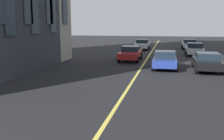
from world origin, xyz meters
The scene contains 7 objects.
lane_centre_line centered at (20.00, 0.00, 0.00)m, with size 80.00×0.16×0.01m.
car_white_mid centered at (40.99, -4.90, 0.70)m, with size 4.40×1.95×1.37m.
car_white_parked_a centered at (39.02, 1.44, 0.70)m, with size 4.40×1.95×1.37m.
car_blue_parked_b centered at (23.76, -1.83, 0.70)m, with size 3.90×1.89×1.40m.
car_red_trailing centered at (27.83, 1.46, 0.70)m, with size 4.40×1.95×1.37m.
car_white_far centered at (33.33, -4.90, 0.70)m, with size 3.90×1.89×1.40m.
car_black_oncoming centered at (23.49, -4.90, 0.70)m, with size 4.40×1.95×1.37m.
Camera 1 is at (3.46, -2.05, 3.42)m, focal length 41.41 mm.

